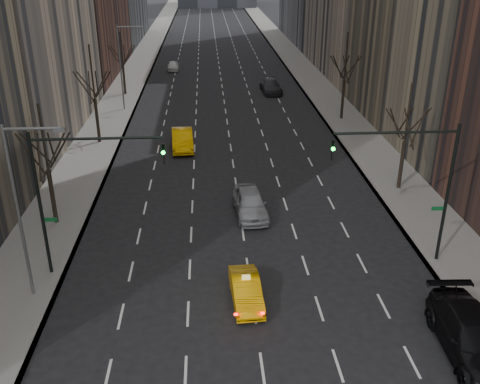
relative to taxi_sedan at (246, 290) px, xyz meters
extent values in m
cube|color=slate|center=(-11.91, 61.18, -0.59)|extent=(4.50, 320.00, 0.15)
cube|color=slate|center=(12.59, 61.18, -0.59)|extent=(4.50, 320.00, 0.15)
cylinder|color=black|center=(-11.66, 9.18, 1.27)|extent=(0.28, 0.28, 3.57)
cylinder|color=black|center=(-11.66, 9.18, 5.18)|extent=(0.16, 0.16, 4.25)
cylinder|color=black|center=(-11.51, 10.03, 4.28)|extent=(0.42, 1.80, 2.52)
cylinder|color=black|center=(-10.85, 9.47, 4.28)|extent=(1.74, 0.72, 2.52)
cylinder|color=black|center=(-11.00, 8.63, 4.28)|extent=(1.46, 1.25, 2.52)
cylinder|color=black|center=(-11.81, 8.33, 4.28)|extent=(0.42, 1.80, 2.52)
cylinder|color=black|center=(-12.47, 8.88, 4.28)|extent=(1.74, 0.72, 2.52)
cylinder|color=black|center=(-12.32, 9.73, 4.28)|extent=(1.46, 1.25, 2.52)
cylinder|color=black|center=(-11.66, 25.18, 1.48)|extent=(0.28, 0.28, 3.99)
cylinder|color=black|center=(-11.66, 25.18, 5.85)|extent=(0.16, 0.16, 4.75)
cylinder|color=black|center=(-11.51, 26.03, 4.70)|extent=(0.42, 1.80, 2.52)
cylinder|color=black|center=(-10.85, 25.47, 4.70)|extent=(1.74, 0.72, 2.52)
cylinder|color=black|center=(-11.00, 24.63, 4.70)|extent=(1.46, 1.25, 2.52)
cylinder|color=black|center=(-11.81, 24.33, 4.70)|extent=(0.42, 1.80, 2.52)
cylinder|color=black|center=(-12.47, 24.88, 4.70)|extent=(1.74, 0.72, 2.52)
cylinder|color=black|center=(-12.32, 25.73, 4.70)|extent=(1.46, 1.25, 2.52)
cylinder|color=black|center=(-11.66, 43.18, 1.17)|extent=(0.28, 0.28, 3.36)
cylinder|color=black|center=(-11.66, 43.18, 4.85)|extent=(0.16, 0.16, 4.00)
cylinder|color=black|center=(-11.51, 44.03, 4.07)|extent=(0.42, 1.80, 2.52)
cylinder|color=black|center=(-10.85, 43.47, 4.07)|extent=(1.74, 0.72, 2.52)
cylinder|color=black|center=(-11.00, 42.63, 4.07)|extent=(1.46, 1.25, 2.52)
cylinder|color=black|center=(-11.81, 42.33, 4.07)|extent=(0.42, 1.80, 2.52)
cylinder|color=black|center=(-12.47, 42.88, 4.07)|extent=(1.74, 0.72, 2.52)
cylinder|color=black|center=(-12.32, 43.73, 4.07)|extent=(1.46, 1.25, 2.52)
cylinder|color=black|center=(12.34, 13.18, 1.27)|extent=(0.28, 0.28, 3.57)
cylinder|color=black|center=(12.34, 13.18, 5.18)|extent=(0.16, 0.16, 4.25)
cylinder|color=black|center=(12.49, 14.03, 4.28)|extent=(0.42, 1.80, 2.52)
cylinder|color=black|center=(13.15, 13.47, 4.28)|extent=(1.74, 0.72, 2.52)
cylinder|color=black|center=(13.00, 12.63, 4.28)|extent=(1.46, 1.25, 2.52)
cylinder|color=black|center=(12.19, 12.33, 4.28)|extent=(0.42, 1.80, 2.52)
cylinder|color=black|center=(11.53, 12.88, 4.28)|extent=(1.74, 0.72, 2.52)
cylinder|color=black|center=(11.68, 13.73, 4.28)|extent=(1.46, 1.25, 2.52)
cylinder|color=black|center=(12.34, 31.18, 1.48)|extent=(0.28, 0.28, 3.99)
cylinder|color=black|center=(12.34, 31.18, 5.85)|extent=(0.16, 0.16, 4.75)
cylinder|color=black|center=(12.49, 32.03, 4.70)|extent=(0.42, 1.80, 2.52)
cylinder|color=black|center=(13.15, 31.47, 4.70)|extent=(1.74, 0.72, 2.52)
cylinder|color=black|center=(13.00, 30.63, 4.70)|extent=(1.46, 1.25, 2.52)
cylinder|color=black|center=(12.19, 30.33, 4.70)|extent=(0.42, 1.80, 2.52)
cylinder|color=black|center=(11.53, 30.88, 4.70)|extent=(1.74, 0.72, 2.52)
cylinder|color=black|center=(11.68, 31.73, 4.70)|extent=(1.46, 1.25, 2.52)
cylinder|color=black|center=(-10.46, 3.18, 3.49)|extent=(0.18, 0.18, 8.00)
cylinder|color=black|center=(-7.21, 3.18, 7.09)|extent=(6.50, 0.14, 0.14)
imported|color=black|center=(-3.96, 3.18, 6.19)|extent=(0.18, 0.22, 1.10)
sphere|color=#0CFF33|center=(-3.96, 3.00, 6.34)|extent=(0.20, 0.20, 0.20)
cube|color=#0C5926|center=(-10.06, 3.18, 2.69)|extent=(0.70, 0.04, 0.22)
cylinder|color=black|center=(11.14, 3.18, 3.49)|extent=(0.18, 0.18, 8.00)
cylinder|color=black|center=(7.89, 3.18, 7.09)|extent=(6.50, 0.14, 0.14)
imported|color=black|center=(4.64, 3.18, 6.19)|extent=(0.18, 0.22, 1.10)
sphere|color=#0CFF33|center=(4.64, 3.00, 6.34)|extent=(0.20, 0.20, 0.20)
cube|color=#0C5926|center=(10.74, 3.18, 2.69)|extent=(0.70, 0.04, 0.22)
cylinder|color=slate|center=(-10.86, 1.18, 3.99)|extent=(0.16, 0.16, 9.00)
cylinder|color=slate|center=(-9.56, 1.18, 8.29)|extent=(2.60, 0.14, 0.14)
cube|color=slate|center=(-8.36, 1.18, 8.19)|extent=(0.50, 0.22, 0.15)
cylinder|color=slate|center=(-10.86, 36.18, 3.99)|extent=(0.16, 0.16, 9.00)
cylinder|color=slate|center=(-9.56, 36.18, 8.29)|extent=(2.60, 0.14, 0.14)
cube|color=slate|center=(-8.36, 36.18, 8.19)|extent=(0.50, 0.22, 0.15)
imported|color=#EB9F04|center=(0.00, 0.00, 0.00)|extent=(1.65, 4.11, 1.33)
imported|color=#929499|center=(1.00, 9.73, 0.20)|extent=(2.35, 5.17, 1.72)
imported|color=black|center=(9.54, -4.42, 0.25)|extent=(2.87, 6.42, 1.83)
imported|color=#FFB105|center=(-3.97, 23.19, 0.19)|extent=(2.14, 5.30, 1.71)
imported|color=#2A292E|center=(6.31, 43.35, 0.14)|extent=(2.55, 5.65, 1.61)
imported|color=silver|center=(-6.53, 57.44, 0.02)|extent=(1.66, 4.01, 1.36)
camera|label=1|loc=(-1.73, -22.28, 15.55)|focal=40.00mm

